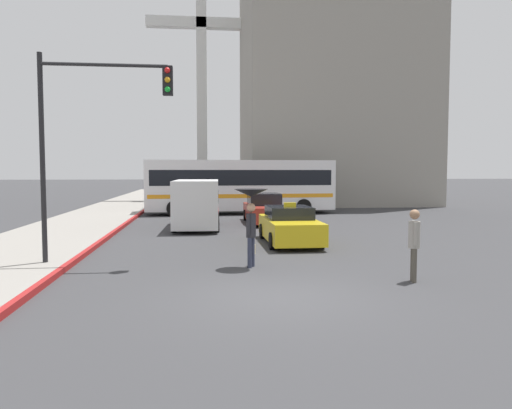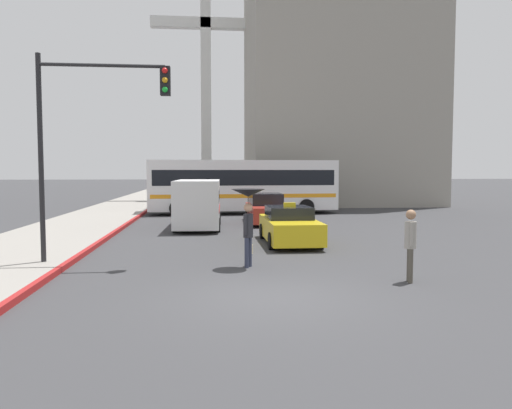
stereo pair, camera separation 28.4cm
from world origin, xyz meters
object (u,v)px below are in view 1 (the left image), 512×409
at_px(pedestrian_man, 414,239).
at_px(ambulance_van, 197,202).
at_px(taxi, 290,226).
at_px(pedestrian_with_umbrella, 251,206).
at_px(city_bus, 240,184).
at_px(traffic_light, 94,120).
at_px(sedan_red, 264,210).
at_px(monument_cross, 201,62).

bearing_deg(pedestrian_man, ambulance_van, -140.91).
distance_m(taxi, pedestrian_with_umbrella, 4.98).
height_order(city_bus, traffic_light, traffic_light).
height_order(sedan_red, monument_cross, monument_cross).
distance_m(sedan_red, ambulance_van, 4.06).
height_order(city_bus, pedestrian_with_umbrella, city_bus).
xyz_separation_m(taxi, pedestrian_with_umbrella, (-1.91, -4.47, 1.08)).
height_order(ambulance_van, monument_cross, monument_cross).
xyz_separation_m(taxi, city_bus, (-0.79, 13.15, 1.22)).
bearing_deg(pedestrian_with_umbrella, monument_cross, 30.08).
relative_size(pedestrian_man, traffic_light, 0.30).
bearing_deg(ambulance_van, city_bus, -106.98).
bearing_deg(city_bus, traffic_light, 158.84).
bearing_deg(pedestrian_man, pedestrian_with_umbrella, -105.92).
height_order(city_bus, pedestrian_man, city_bus).
height_order(city_bus, monument_cross, monument_cross).
xyz_separation_m(ambulance_van, monument_cross, (0.39, 21.79, 11.16)).
xyz_separation_m(taxi, traffic_light, (-6.24, -3.91, 3.47)).
xyz_separation_m(pedestrian_with_umbrella, pedestrian_man, (3.76, -2.27, -0.68)).
distance_m(ambulance_van, pedestrian_with_umbrella, 9.90).
bearing_deg(taxi, pedestrian_with_umbrella, 66.86).
bearing_deg(pedestrian_with_umbrella, sedan_red, 18.73).
bearing_deg(taxi, traffic_light, 32.11).
xyz_separation_m(sedan_red, ambulance_van, (-3.48, -2.01, 0.56)).
bearing_deg(city_bus, pedestrian_with_umbrella, 172.91).
height_order(sedan_red, ambulance_van, ambulance_van).
relative_size(taxi, pedestrian_man, 2.51).
relative_size(sedan_red, monument_cross, 0.22).
bearing_deg(sedan_red, taxi, 89.99).
relative_size(city_bus, traffic_light, 2.01).
distance_m(city_bus, pedestrian_man, 20.07).
xyz_separation_m(ambulance_van, pedestrian_with_umbrella, (1.57, -9.76, 0.47)).
height_order(sedan_red, pedestrian_with_umbrella, pedestrian_with_umbrella).
distance_m(taxi, pedestrian_man, 7.00).
bearing_deg(sedan_red, monument_cross, -81.14).
relative_size(ambulance_van, city_bus, 0.43).
xyz_separation_m(pedestrian_with_umbrella, monument_cross, (-1.17, 31.55, 10.69)).
height_order(ambulance_van, traffic_light, traffic_light).
distance_m(sedan_red, pedestrian_with_umbrella, 11.97).
bearing_deg(pedestrian_man, traffic_light, -94.05).
distance_m(taxi, ambulance_van, 6.36).
bearing_deg(taxi, monument_cross, -83.50).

